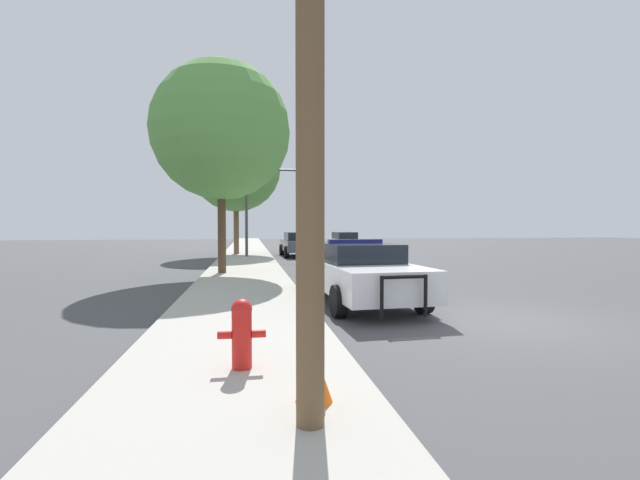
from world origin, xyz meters
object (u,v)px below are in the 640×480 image
at_px(traffic_light, 273,193).
at_px(traffic_cone, 314,375).
at_px(car_background_midblock, 297,244).
at_px(police_car, 358,270).
at_px(tree_sidewalk_near, 221,131).
at_px(fire_hydrant, 242,331).
at_px(utility_pole, 310,0).
at_px(tree_sidewalk_mid, 236,167).
at_px(car_background_oncoming, 345,241).

distance_m(traffic_light, traffic_cone, 21.03).
height_order(car_background_midblock, traffic_cone, car_background_midblock).
bearing_deg(police_car, tree_sidewalk_near, -62.25).
distance_m(fire_hydrant, utility_pole, 3.59).
distance_m(utility_pole, traffic_light, 21.23).
relative_size(car_background_midblock, tree_sidewalk_mid, 0.54).
height_order(utility_pole, traffic_cone, utility_pole).
xyz_separation_m(fire_hydrant, tree_sidewalk_mid, (-0.69, 22.00, 4.96)).
distance_m(police_car, traffic_cone, 6.38).
xyz_separation_m(utility_pole, traffic_cone, (0.10, 0.47, -3.34)).
xyz_separation_m(police_car, car_background_oncoming, (4.59, 21.58, -0.02)).
xyz_separation_m(fire_hydrant, traffic_light, (1.48, 19.62, 3.18)).
distance_m(fire_hydrant, traffic_light, 19.93).
bearing_deg(utility_pole, police_car, 72.11).
bearing_deg(utility_pole, tree_sidewalk_near, 96.84).
height_order(traffic_light, car_background_oncoming, traffic_light).
height_order(tree_sidewalk_near, traffic_cone, tree_sidewalk_near).
bearing_deg(tree_sidewalk_near, fire_hydrant, -85.31).
bearing_deg(traffic_cone, police_car, 71.70).
relative_size(traffic_light, traffic_cone, 9.78).
distance_m(police_car, tree_sidewalk_near, 8.36).
xyz_separation_m(police_car, car_background_midblock, (0.30, 15.93, 0.02)).
xyz_separation_m(traffic_light, car_background_oncoming, (5.82, 6.88, -3.01)).
distance_m(traffic_light, car_background_oncoming, 9.51).
relative_size(utility_pole, traffic_cone, 13.30).
bearing_deg(police_car, traffic_light, -88.45).
height_order(police_car, traffic_cone, police_car).
xyz_separation_m(fire_hydrant, utility_pole, (0.61, -1.60, 3.16)).
relative_size(traffic_light, tree_sidewalk_near, 0.66).
distance_m(traffic_light, tree_sidewalk_mid, 3.67).
relative_size(utility_pole, tree_sidewalk_mid, 0.85).
relative_size(traffic_light, car_background_midblock, 1.17).
distance_m(car_background_midblock, traffic_cone, 22.10).
xyz_separation_m(police_car, traffic_cone, (-2.00, -6.04, -0.37)).
bearing_deg(police_car, utility_pole, 68.86).
height_order(police_car, car_background_midblock, police_car).
xyz_separation_m(utility_pole, tree_sidewalk_near, (-1.50, 12.51, 1.60)).
bearing_deg(fire_hydrant, utility_pole, -69.22).
distance_m(car_background_oncoming, tree_sidewalk_near, 18.19).
bearing_deg(tree_sidewalk_mid, car_background_oncoming, 29.41).
bearing_deg(tree_sidewalk_mid, tree_sidewalk_near, -91.06).
bearing_deg(utility_pole, traffic_cone, 77.55).
bearing_deg(traffic_cone, car_background_oncoming, 76.58).
height_order(police_car, utility_pole, utility_pole).
relative_size(tree_sidewalk_mid, tree_sidewalk_near, 1.06).
distance_m(traffic_light, car_background_midblock, 3.57).
distance_m(tree_sidewalk_mid, traffic_cone, 23.73).
xyz_separation_m(fire_hydrant, traffic_cone, (0.71, -1.12, -0.18)).
bearing_deg(traffic_light, tree_sidewalk_near, -105.25).
distance_m(fire_hydrant, tree_sidewalk_mid, 22.56).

